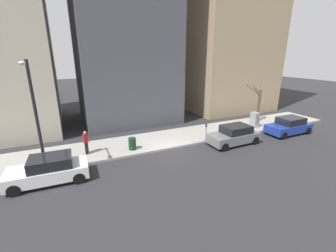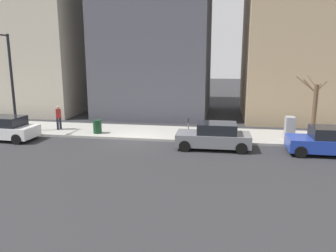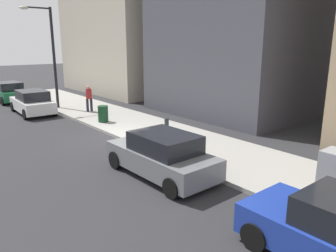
{
  "view_description": "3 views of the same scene",
  "coord_description": "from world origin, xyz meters",
  "px_view_note": "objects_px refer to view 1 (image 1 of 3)",
  "views": [
    {
      "loc": [
        -14.18,
        6.8,
        6.88
      ],
      "look_at": [
        1.77,
        -0.59,
        1.28
      ],
      "focal_mm": 24.0,
      "sensor_mm": 36.0,
      "label": 1
    },
    {
      "loc": [
        -19.48,
        -5.51,
        5.23
      ],
      "look_at": [
        0.61,
        -2.14,
        0.88
      ],
      "focal_mm": 35.0,
      "sensor_mm": 36.0,
      "label": 2
    },
    {
      "loc": [
        -7.55,
        -13.33,
        4.4
      ],
      "look_at": [
        0.9,
        -2.99,
        1.02
      ],
      "focal_mm": 35.0,
      "sensor_mm": 36.0,
      "label": 3
    }
  ],
  "objects_px": {
    "pedestrian_near_meter": "(86,141)",
    "parking_meter": "(206,129)",
    "parked_car_grey": "(234,135)",
    "streetlamp": "(34,108)",
    "trash_bin": "(132,144)",
    "parked_car_white": "(49,170)",
    "bare_tree": "(258,104)",
    "utility_box": "(255,120)",
    "parked_car_blue": "(289,126)"
  },
  "relations": [
    {
      "from": "utility_box",
      "to": "parked_car_blue",
      "type": "bearing_deg",
      "value": -148.29
    },
    {
      "from": "parked_car_white",
      "to": "bare_tree",
      "type": "relative_size",
      "value": 1.1
    },
    {
      "from": "utility_box",
      "to": "trash_bin",
      "type": "distance_m",
      "value": 12.41
    },
    {
      "from": "streetlamp",
      "to": "pedestrian_near_meter",
      "type": "height_order",
      "value": "streetlamp"
    },
    {
      "from": "bare_tree",
      "to": "parking_meter",
      "type": "bearing_deg",
      "value": 105.64
    },
    {
      "from": "parked_car_grey",
      "to": "streetlamp",
      "type": "xyz_separation_m",
      "value": [
        1.37,
        13.57,
        3.28
      ]
    },
    {
      "from": "parking_meter",
      "to": "pedestrian_near_meter",
      "type": "distance_m",
      "value": 9.38
    },
    {
      "from": "parked_car_white",
      "to": "bare_tree",
      "type": "xyz_separation_m",
      "value": [
        3.88,
        -19.49,
        1.3
      ]
    },
    {
      "from": "streetlamp",
      "to": "utility_box",
      "type": "bearing_deg",
      "value": -86.79
    },
    {
      "from": "parked_car_blue",
      "to": "pedestrian_near_meter",
      "type": "height_order",
      "value": "pedestrian_near_meter"
    },
    {
      "from": "parked_car_grey",
      "to": "trash_bin",
      "type": "bearing_deg",
      "value": 74.73
    },
    {
      "from": "parked_car_grey",
      "to": "pedestrian_near_meter",
      "type": "height_order",
      "value": "pedestrian_near_meter"
    },
    {
      "from": "parked_car_grey",
      "to": "streetlamp",
      "type": "distance_m",
      "value": 14.03
    },
    {
      "from": "parked_car_white",
      "to": "utility_box",
      "type": "height_order",
      "value": "utility_box"
    },
    {
      "from": "parked_car_blue",
      "to": "parking_meter",
      "type": "height_order",
      "value": "parked_car_blue"
    },
    {
      "from": "parked_car_blue",
      "to": "pedestrian_near_meter",
      "type": "distance_m",
      "value": 17.35
    },
    {
      "from": "utility_box",
      "to": "pedestrian_near_meter",
      "type": "xyz_separation_m",
      "value": [
        0.31,
        15.53,
        0.24
      ]
    },
    {
      "from": "trash_bin",
      "to": "pedestrian_near_meter",
      "type": "height_order",
      "value": "pedestrian_near_meter"
    },
    {
      "from": "utility_box",
      "to": "pedestrian_near_meter",
      "type": "distance_m",
      "value": 15.54
    },
    {
      "from": "utility_box",
      "to": "bare_tree",
      "type": "xyz_separation_m",
      "value": [
        1.36,
        -1.69,
        1.19
      ]
    },
    {
      "from": "parking_meter",
      "to": "pedestrian_near_meter",
      "type": "relative_size",
      "value": 0.81
    },
    {
      "from": "parked_car_blue",
      "to": "bare_tree",
      "type": "relative_size",
      "value": 1.09
    },
    {
      "from": "parked_car_grey",
      "to": "pedestrian_near_meter",
      "type": "distance_m",
      "value": 11.3
    },
    {
      "from": "bare_tree",
      "to": "parked_car_blue",
      "type": "bearing_deg",
      "value": 178.31
    },
    {
      "from": "parked_car_white",
      "to": "streetlamp",
      "type": "height_order",
      "value": "streetlamp"
    },
    {
      "from": "parked_car_white",
      "to": "utility_box",
      "type": "xyz_separation_m",
      "value": [
        2.51,
        -17.8,
        0.11
      ]
    },
    {
      "from": "streetlamp",
      "to": "parked_car_white",
      "type": "bearing_deg",
      "value": -167.31
    },
    {
      "from": "parked_car_blue",
      "to": "parked_car_grey",
      "type": "distance_m",
      "value": 6.15
    },
    {
      "from": "utility_box",
      "to": "parked_car_white",
      "type": "bearing_deg",
      "value": 98.04
    },
    {
      "from": "parked_car_blue",
      "to": "parked_car_white",
      "type": "bearing_deg",
      "value": 89.97
    },
    {
      "from": "streetlamp",
      "to": "bare_tree",
      "type": "height_order",
      "value": "streetlamp"
    },
    {
      "from": "parked_car_grey",
      "to": "bare_tree",
      "type": "relative_size",
      "value": 1.09
    },
    {
      "from": "parked_car_grey",
      "to": "trash_bin",
      "type": "height_order",
      "value": "parked_car_grey"
    },
    {
      "from": "parked_car_blue",
      "to": "parked_car_white",
      "type": "distance_m",
      "value": 19.38
    },
    {
      "from": "trash_bin",
      "to": "parked_car_grey",
      "type": "bearing_deg",
      "value": -104.26
    },
    {
      "from": "parked_car_grey",
      "to": "parked_car_white",
      "type": "xyz_separation_m",
      "value": [
        -0.13,
        13.23,
        0.0
      ]
    },
    {
      "from": "trash_bin",
      "to": "streetlamp",
      "type": "bearing_deg",
      "value": 96.13
    },
    {
      "from": "parked_car_grey",
      "to": "parking_meter",
      "type": "xyz_separation_m",
      "value": [
        1.54,
        1.65,
        0.24
      ]
    },
    {
      "from": "pedestrian_near_meter",
      "to": "parking_meter",
      "type": "bearing_deg",
      "value": -74.0
    },
    {
      "from": "parked_car_blue",
      "to": "utility_box",
      "type": "bearing_deg",
      "value": 31.77
    },
    {
      "from": "parked_car_blue",
      "to": "parking_meter",
      "type": "xyz_separation_m",
      "value": [
        1.69,
        7.79,
        0.24
      ]
    },
    {
      "from": "parked_car_grey",
      "to": "parked_car_white",
      "type": "height_order",
      "value": "same"
    },
    {
      "from": "parked_car_blue",
      "to": "trash_bin",
      "type": "distance_m",
      "value": 14.13
    },
    {
      "from": "parking_meter",
      "to": "trash_bin",
      "type": "relative_size",
      "value": 1.5
    },
    {
      "from": "streetlamp",
      "to": "trash_bin",
      "type": "height_order",
      "value": "streetlamp"
    },
    {
      "from": "parking_meter",
      "to": "trash_bin",
      "type": "bearing_deg",
      "value": 85.83
    },
    {
      "from": "trash_bin",
      "to": "utility_box",
      "type": "bearing_deg",
      "value": -88.15
    },
    {
      "from": "parked_car_blue",
      "to": "parking_meter",
      "type": "bearing_deg",
      "value": 77.79
    },
    {
      "from": "parked_car_white",
      "to": "streetlamp",
      "type": "bearing_deg",
      "value": 14.79
    },
    {
      "from": "bare_tree",
      "to": "trash_bin",
      "type": "bearing_deg",
      "value": 97.14
    }
  ]
}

